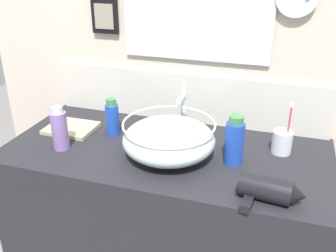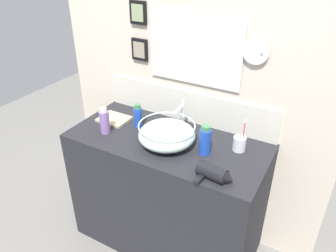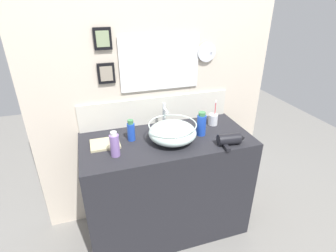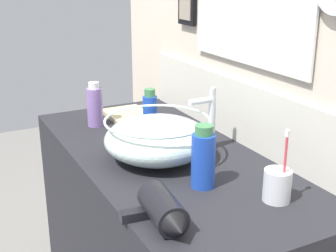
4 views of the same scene
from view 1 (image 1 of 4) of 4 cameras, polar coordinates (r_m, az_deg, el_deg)
name	(u,v)px [view 1 (image 1 of 4)]	position (r m, az deg, el deg)	size (l,w,h in m)	color
vanity_counter	(166,236)	(1.69, -0.26, -16.43)	(1.24, 0.57, 0.86)	#232328
back_panel	(190,26)	(1.59, 3.32, 14.98)	(1.92, 0.10, 2.55)	beige
glass_bowl_sink	(169,139)	(1.36, 0.13, -2.00)	(0.34, 0.34, 0.14)	silver
faucet	(183,107)	(1.51, 2.36, 2.86)	(0.02, 0.10, 0.21)	silver
hair_drier	(270,190)	(1.19, 15.24, -9.38)	(0.21, 0.14, 0.08)	black
toothbrush_cup	(282,142)	(1.46, 17.00, -2.30)	(0.07, 0.07, 0.20)	silver
spray_bottle	(60,130)	(1.47, -16.18, -0.52)	(0.06, 0.06, 0.17)	#8C6BB2
shampoo_bottle	(234,141)	(1.34, 10.09, -2.30)	(0.07, 0.07, 0.18)	blue
lotion_bottle	(112,118)	(1.54, -8.49, 1.19)	(0.05, 0.05, 0.16)	blue
hand_towel	(71,128)	(1.64, -14.53, -0.30)	(0.20, 0.16, 0.02)	tan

